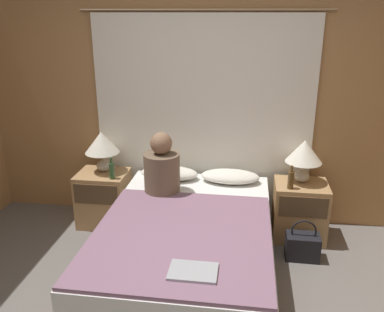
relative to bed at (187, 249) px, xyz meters
name	(u,v)px	position (x,y,z in m)	size (l,w,h in m)	color
wall_back	(203,104)	(0.00, 1.15, 0.99)	(4.71, 0.06, 2.50)	#A37547
curtain_panel	(203,122)	(0.00, 1.09, 0.82)	(2.42, 0.02, 2.17)	white
bed	(187,249)	(0.00, 0.00, 0.00)	(1.41, 2.08, 0.53)	olive
nightstand_left	(104,198)	(-1.01, 0.79, 0.03)	(0.51, 0.43, 0.58)	#A87F51
nightstand_right	(299,211)	(1.01, 0.79, 0.03)	(0.51, 0.43, 0.58)	#A87F51
lamp_left	(102,144)	(-1.01, 0.85, 0.61)	(0.35, 0.35, 0.43)	#B2A899
lamp_right	(304,153)	(1.01, 0.85, 0.61)	(0.35, 0.35, 0.43)	#B2A899
pillow_left	(169,173)	(-0.31, 0.85, 0.33)	(0.58, 0.30, 0.12)	silver
pillow_right	(230,176)	(0.31, 0.85, 0.33)	(0.58, 0.30, 0.12)	silver
blanket_on_bed	(181,236)	(0.00, -0.27, 0.28)	(1.35, 1.47, 0.03)	slate
person_left_in_bed	(162,169)	(-0.31, 0.50, 0.51)	(0.33, 0.33, 0.59)	brown
beer_bottle_on_left_stand	(112,170)	(-0.86, 0.67, 0.40)	(0.06, 0.06, 0.22)	#2D4C28
beer_bottle_on_right_stand	(291,180)	(0.88, 0.67, 0.40)	(0.06, 0.06, 0.23)	#513819
laptop_on_bed	(193,271)	(0.16, -0.74, 0.31)	(0.31, 0.22, 0.02)	#9EA0A5
handbag_on_floor	(302,246)	(1.01, 0.41, -0.14)	(0.30, 0.19, 0.39)	black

